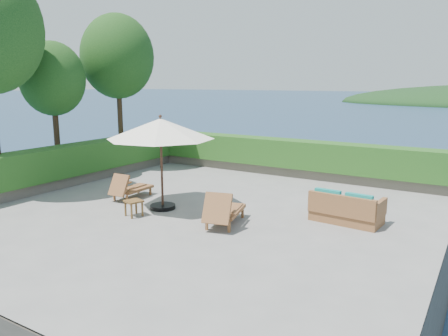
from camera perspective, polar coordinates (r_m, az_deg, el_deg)
The scene contains 14 objects.
ground at distance 11.95m, azimuth -3.25°, elevation -5.66°, with size 12.00×12.00×0.00m, color gray.
foundation at distance 12.49m, azimuth -3.17°, elevation -12.49°, with size 12.00×12.00×3.00m, color #4D483D.
ocean at distance 13.14m, azimuth -3.10°, elevation -18.29°, with size 600.00×600.00×0.00m, color #18364B.
planter_wall_far at distance 16.67m, azimuth 7.80°, elevation -0.27°, with size 12.00×0.60×0.36m, color #6B6455.
planter_wall_left at distance 15.70m, azimuth -20.30°, elevation -1.58°, with size 0.60×12.00×0.36m, color #6B6455.
hedge_far at distance 16.55m, azimuth 7.86°, elevation 2.00°, with size 12.40×0.90×1.00m, color #194914.
hedge_left at distance 15.57m, azimuth -20.46°, elevation 0.82°, with size 0.90×12.40×1.00m, color #194914.
tree_mid at distance 16.29m, azimuth -21.49°, elevation 10.74°, with size 2.20×2.20×4.83m.
tree_far at distance 17.79m, azimuth -13.75°, elevation 13.92°, with size 2.80×2.80×6.03m.
patio_umbrella at distance 11.87m, azimuth -8.28°, elevation 4.98°, with size 3.44×3.44×2.60m.
lounge_left at distance 13.40m, azimuth -12.23°, elevation -2.53°, with size 0.67×1.43×0.82m.
lounge_right at distance 10.68m, azimuth -0.05°, elevation -5.55°, with size 1.02×1.71×0.92m.
side_table at distance 11.65m, azimuth -11.72°, elevation -4.52°, with size 0.51×0.51×0.43m.
wicker_loveseat at distance 11.33m, azimuth 15.62°, elevation -5.29°, with size 1.78×1.01×0.84m.
Camera 1 is at (6.56, -9.37, 3.46)m, focal length 35.00 mm.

